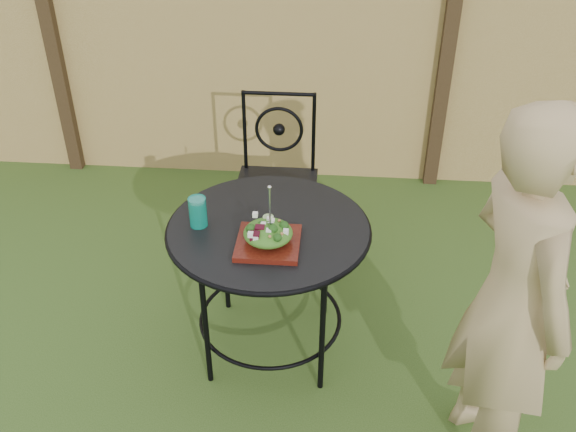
% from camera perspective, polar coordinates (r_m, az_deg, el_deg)
% --- Properties ---
extents(ground, '(60.00, 60.00, 0.00)m').
position_cam_1_polar(ground, '(3.09, -8.87, -16.38)').
color(ground, '#264115').
rests_on(ground, ground).
extents(fence, '(8.00, 0.12, 1.90)m').
position_cam_1_polar(fence, '(4.38, -3.70, 14.92)').
color(fence, tan).
rests_on(fence, ground).
extents(patio_table, '(0.92, 0.92, 0.72)m').
position_cam_1_polar(patio_table, '(2.94, -1.69, -3.13)').
color(patio_table, black).
rests_on(patio_table, ground).
extents(patio_chair, '(0.46, 0.46, 0.95)m').
position_cam_1_polar(patio_chair, '(3.69, -1.01, 3.63)').
color(patio_chair, black).
rests_on(patio_chair, ground).
extents(diner, '(0.55, 0.67, 1.59)m').
position_cam_1_polar(diner, '(2.49, 19.34, -7.33)').
color(diner, tan).
rests_on(diner, ground).
extents(salad_plate, '(0.27, 0.27, 0.02)m').
position_cam_1_polar(salad_plate, '(2.74, -1.77, -2.41)').
color(salad_plate, '#3C0B08').
rests_on(salad_plate, patio_table).
extents(salad, '(0.21, 0.21, 0.08)m').
position_cam_1_polar(salad, '(2.71, -1.78, -1.52)').
color(salad, '#235614').
rests_on(salad, salad_plate).
extents(fork, '(0.01, 0.01, 0.18)m').
position_cam_1_polar(fork, '(2.64, -1.62, 0.79)').
color(fork, silver).
rests_on(fork, salad).
extents(drinking_glass, '(0.08, 0.08, 0.14)m').
position_cam_1_polar(drinking_glass, '(2.86, -8.02, 0.37)').
color(drinking_glass, '#0B7F69').
rests_on(drinking_glass, patio_table).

